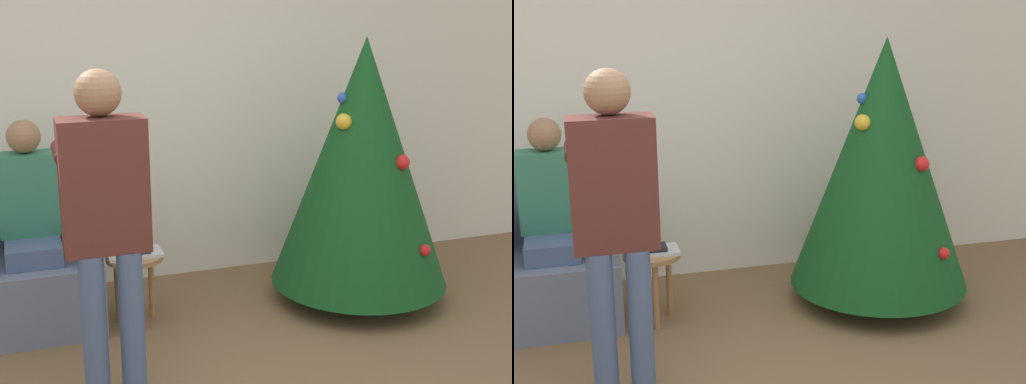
# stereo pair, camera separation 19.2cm
# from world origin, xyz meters

# --- Properties ---
(wall_back) EXTENTS (8.00, 0.06, 2.70)m
(wall_back) POSITION_xyz_m (0.00, 2.23, 1.35)
(wall_back) COLOR silver
(wall_back) RESTS_ON ground_plane
(christmas_tree) EXTENTS (1.16, 1.16, 1.72)m
(christmas_tree) POSITION_xyz_m (1.39, 1.40, 0.92)
(christmas_tree) COLOR brown
(christmas_tree) RESTS_ON ground_plane
(armchair) EXTENTS (0.76, 0.73, 0.89)m
(armchair) POSITION_xyz_m (-0.66, 1.72, 0.33)
(armchair) COLOR slate
(armchair) RESTS_ON ground_plane
(person_seated) EXTENTS (0.36, 0.46, 1.25)m
(person_seated) POSITION_xyz_m (-0.66, 1.70, 0.69)
(person_seated) COLOR #475B84
(person_seated) RESTS_ON ground_plane
(person_standing) EXTENTS (0.42, 0.57, 1.64)m
(person_standing) POSITION_xyz_m (-0.34, 0.64, 0.98)
(person_standing) COLOR #475B84
(person_standing) RESTS_ON ground_plane
(side_stool) EXTENTS (0.35, 0.35, 0.45)m
(side_stool) POSITION_xyz_m (-0.09, 1.47, 0.36)
(side_stool) COLOR #A37547
(side_stool) RESTS_ON ground_plane
(laptop) EXTENTS (0.32, 0.20, 0.02)m
(laptop) POSITION_xyz_m (-0.09, 1.47, 0.46)
(laptop) COLOR silver
(laptop) RESTS_ON side_stool
(book) EXTENTS (0.18, 0.13, 0.02)m
(book) POSITION_xyz_m (-0.09, 1.47, 0.48)
(book) COLOR black
(book) RESTS_ON laptop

